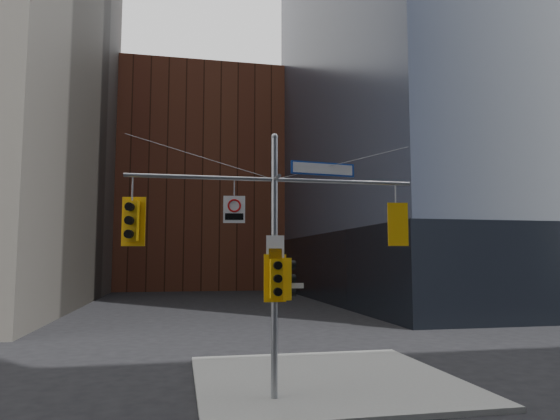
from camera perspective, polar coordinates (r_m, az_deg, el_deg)
name	(u,v)px	position (r m, az deg, el deg)	size (l,w,h in m)	color
sidewalk_corner	(325,379)	(16.46, 5.20, -18.73)	(8.00, 8.00, 0.15)	gray
podium_ne	(501,267)	(53.05, 23.90, -5.96)	(36.40, 36.40, 6.00)	black
brick_midrise	(199,185)	(70.16, -9.21, 2.87)	(26.00, 20.00, 28.00)	brown
signal_assembly	(274,237)	(13.61, -0.64, -3.10)	(8.00, 0.80, 7.30)	gray
traffic_light_west_arm	(132,221)	(13.47, -16.60, -1.21)	(0.61, 0.55, 1.29)	#FFB50D
traffic_light_east_arm	(396,225)	(14.72, 13.13, -1.65)	(0.59, 0.50, 1.23)	#FFB50D
traffic_light_pole_side	(286,279)	(13.69, 0.70, -7.87)	(0.49, 0.41, 1.14)	#FFB50D
traffic_light_pole_front	(276,278)	(13.35, -0.43, -7.82)	(0.61, 0.48, 1.27)	#FFB50D
street_sign_blade	(323,169)	(14.16, 4.93, 4.70)	(1.92, 0.30, 0.38)	#1136A0
regulatory_sign_arm	(234,209)	(13.48, -5.25, 0.17)	(0.59, 0.11, 0.74)	silver
regulatory_sign_pole	(275,248)	(13.49, -0.55, -4.35)	(0.49, 0.08, 0.64)	silver
street_blade_ew	(291,286)	(13.72, 1.22, -8.65)	(0.72, 0.11, 0.14)	silver
street_blade_ns	(271,300)	(14.10, -1.00, -10.28)	(0.09, 0.68, 0.14)	#145926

